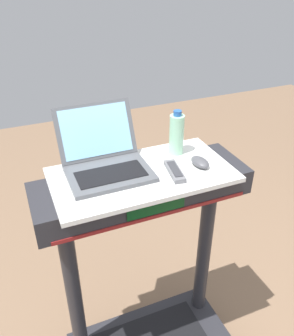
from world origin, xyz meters
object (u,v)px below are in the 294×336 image
Objects in this scene: laptop at (105,159)px; water_bottle at (177,134)px; computer_mouse at (200,162)px; tv_remote at (175,171)px.

water_bottle is (0.33, 0.02, 0.04)m from laptop.
water_bottle is at bearing 102.02° from computer_mouse.
computer_mouse is at bearing 6.50° from tv_remote.
laptop is at bearing 151.00° from tv_remote.
tv_remote is at bearing -118.13° from water_bottle.
computer_mouse is at bearing -73.14° from water_bottle.
water_bottle reaches higher than tv_remote.
tv_remote is at bearing -25.92° from laptop.
tv_remote is (-0.12, -0.01, -0.01)m from computer_mouse.
laptop reaches higher than water_bottle.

